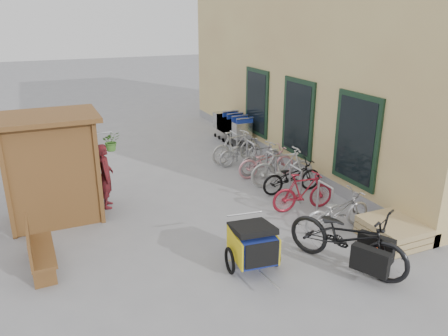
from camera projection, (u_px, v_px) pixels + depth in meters
name	position (u px, v px, depth m)	size (l,w,h in m)	color
ground	(231.00, 239.00, 9.06)	(80.00, 80.00, 0.00)	gray
building	(355.00, 43.00, 14.23)	(6.07, 13.00, 7.00)	#D4C27A
kiosk	(46.00, 154.00, 9.41)	(2.49, 1.65, 2.40)	brown
bike_rack	(271.00, 166.00, 11.83)	(0.05, 5.35, 0.86)	#A5A8AD
pallet_stack	(393.00, 231.00, 8.92)	(1.00, 1.20, 0.40)	tan
bench	(37.00, 249.00, 7.79)	(0.45, 1.40, 0.88)	brown
shopping_carts	(232.00, 125.00, 15.54)	(0.63, 2.14, 1.14)	silver
child_trailer	(253.00, 243.00, 7.85)	(0.98, 1.61, 0.93)	navy
cargo_bike	(348.00, 238.00, 7.87)	(1.73, 2.41, 1.21)	black
person_kiosk	(105.00, 176.00, 10.31)	(0.57, 0.38, 1.57)	maroon
bike_0	(337.00, 211.00, 9.32)	(0.57, 1.64, 0.86)	#A1A2A5
bike_1	(303.00, 192.00, 10.23)	(0.44, 1.56, 0.94)	maroon
bike_2	(292.00, 176.00, 11.26)	(0.58, 1.67, 0.87)	black
bike_3	(283.00, 167.00, 11.66)	(0.51, 1.79, 1.08)	#BBBBB6
bike_4	(266.00, 162.00, 12.36)	(0.59, 1.69, 0.89)	pink
bike_5	(261.00, 158.00, 12.61)	(0.44, 1.54, 0.93)	#A1A2A5
bike_6	(241.00, 151.00, 13.37)	(0.55, 1.57, 0.82)	#A1A2A5
bike_7	(235.00, 147.00, 13.53)	(0.47, 1.68, 1.01)	#BBBBB6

